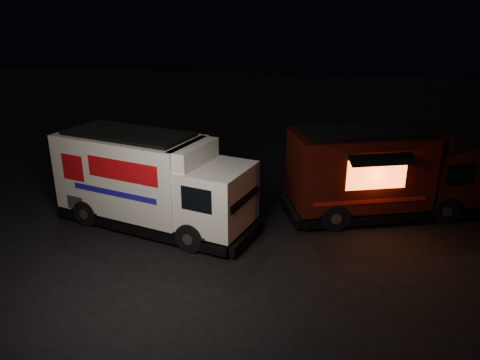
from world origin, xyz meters
TOP-DOWN VIEW (x-y plane):
  - ground at (0.00, 0.00)m, footprint 80.00×80.00m
  - white_truck at (-1.95, 1.12)m, footprint 7.70×4.42m
  - red_truck at (5.94, 3.48)m, footprint 7.49×4.65m

SIDE VIEW (x-z plane):
  - ground at x=0.00m, z-range 0.00..0.00m
  - red_truck at x=5.94m, z-range 0.00..3.27m
  - white_truck at x=-1.95m, z-range 0.00..3.31m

